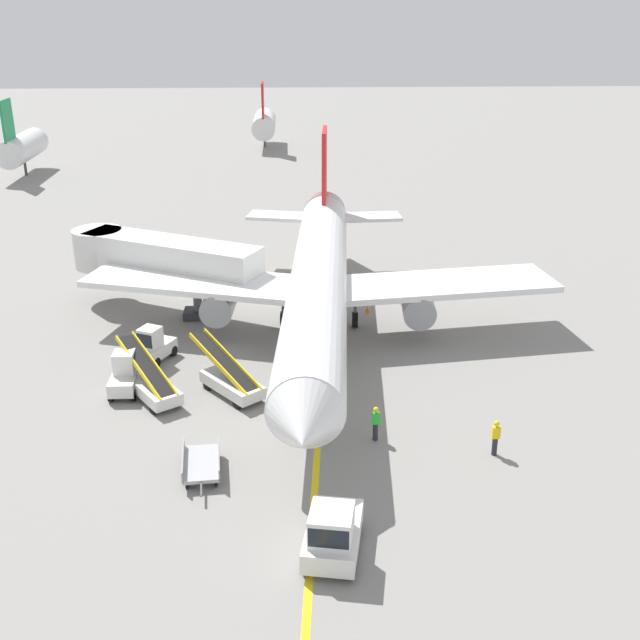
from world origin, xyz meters
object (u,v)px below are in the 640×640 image
(baggage_cart_loaded, at_px, (201,463))
(ground_crew_wing_walker, at_px, (376,422))
(airliner, at_px, (318,282))
(belt_loader_forward_hold, at_px, (231,380))
(baggage_tug_by_cargo_door, at_px, (125,375))
(belt_loader_aft_hold, at_px, (152,385))
(pushback_tug, at_px, (333,532))
(safety_cone_nose_right, at_px, (303,394))
(ground_crew_marshaller, at_px, (496,437))
(safety_cone_nose_left, at_px, (368,309))
(baggage_tug_near_wing, at_px, (154,346))
(jet_bridge, at_px, (153,257))

(baggage_cart_loaded, relative_size, ground_crew_wing_walker, 2.25)
(airliner, xyz_separation_m, belt_loader_forward_hold, (-4.72, -7.22, -2.64))
(baggage_tug_by_cargo_door, height_order, belt_loader_aft_hold, belt_loader_aft_hold)
(pushback_tug, relative_size, belt_loader_forward_hold, 0.83)
(pushback_tug, bearing_deg, baggage_cart_loaded, 133.83)
(baggage_cart_loaded, height_order, safety_cone_nose_right, baggage_cart_loaded)
(pushback_tug, xyz_separation_m, ground_crew_marshaller, (7.53, 6.44, -0.08))
(safety_cone_nose_left, bearing_deg, belt_loader_aft_hold, -136.87)
(belt_loader_aft_hold, xyz_separation_m, safety_cone_nose_right, (7.57, -0.21, -0.56))
(baggage_cart_loaded, bearing_deg, belt_loader_aft_hold, 114.95)
(safety_cone_nose_left, bearing_deg, safety_cone_nose_right, -111.06)
(baggage_tug_near_wing, xyz_separation_m, ground_crew_marshaller, (16.53, -10.28, -0.02))
(pushback_tug, height_order, baggage_tug_by_cargo_door, pushback_tug)
(airliner, distance_m, safety_cone_nose_left, 5.88)
(belt_loader_forward_hold, height_order, belt_loader_aft_hold, same)
(jet_bridge, xyz_separation_m, baggage_tug_by_cargo_door, (0.13, -11.45, -2.62))
(jet_bridge, height_order, belt_loader_forward_hold, jet_bridge)
(pushback_tug, height_order, ground_crew_marshaller, pushback_tug)
(airliner, bearing_deg, ground_crew_wing_walker, -79.75)
(safety_cone_nose_left, height_order, safety_cone_nose_right, same)
(ground_crew_wing_walker, xyz_separation_m, safety_cone_nose_left, (1.15, 15.61, -0.69))
(belt_loader_forward_hold, relative_size, safety_cone_nose_right, 10.64)
(ground_crew_marshaller, distance_m, safety_cone_nose_left, 17.53)
(airliner, distance_m, baggage_tug_by_cargo_door, 12.44)
(airliner, xyz_separation_m, safety_cone_nose_left, (3.31, 3.65, -3.20))
(safety_cone_nose_left, xyz_separation_m, safety_cone_nose_right, (-4.40, -11.42, 0.00))
(pushback_tug, relative_size, ground_crew_marshaller, 2.28)
(belt_loader_forward_hold, xyz_separation_m, safety_cone_nose_left, (8.03, 10.87, -0.56))
(baggage_tug_by_cargo_door, bearing_deg, safety_cone_nose_left, 37.70)
(baggage_tug_near_wing, relative_size, belt_loader_aft_hold, 0.56)
(baggage_tug_near_wing, distance_m, belt_loader_aft_hold, 4.48)
(belt_loader_aft_hold, height_order, ground_crew_wing_walker, belt_loader_aft_hold)
(belt_loader_aft_hold, xyz_separation_m, safety_cone_nose_left, (11.97, 11.21, -0.56))
(baggage_tug_near_wing, relative_size, baggage_tug_by_cargo_door, 1.13)
(baggage_tug_by_cargo_door, bearing_deg, ground_crew_marshaller, -20.86)
(jet_bridge, distance_m, belt_loader_aft_hold, 12.67)
(pushback_tug, bearing_deg, baggage_tug_near_wing, 118.32)
(safety_cone_nose_right, bearing_deg, ground_crew_wing_walker, -52.24)
(pushback_tug, xyz_separation_m, safety_cone_nose_right, (-0.86, 12.07, -0.77))
(safety_cone_nose_right, bearing_deg, ground_crew_marshaller, -33.89)
(belt_loader_forward_hold, relative_size, baggage_cart_loaded, 1.23)
(airliner, bearing_deg, pushback_tug, -90.64)
(pushback_tug, distance_m, belt_loader_forward_hold, 13.40)
(jet_bridge, xyz_separation_m, safety_cone_nose_right, (9.19, -12.46, -3.32))
(baggage_tug_near_wing, height_order, belt_loader_aft_hold, belt_loader_aft_hold)
(baggage_tug_by_cargo_door, height_order, belt_loader_forward_hold, belt_loader_forward_hold)
(airliner, bearing_deg, belt_loader_aft_hold, -138.88)
(jet_bridge, relative_size, baggage_cart_loaded, 3.30)
(airliner, xyz_separation_m, safety_cone_nose_right, (-1.09, -7.76, -3.20))
(safety_cone_nose_right, bearing_deg, pushback_tug, -85.91)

